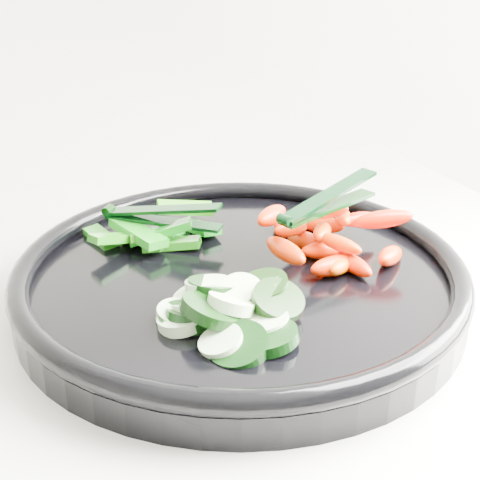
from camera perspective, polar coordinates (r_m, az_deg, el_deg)
name	(u,v)px	position (r m, az deg, el deg)	size (l,w,h in m)	color
veggie_tray	(240,277)	(0.56, 0.00, -3.21)	(0.38, 0.38, 0.04)	black
cucumber_pile	(220,310)	(0.49, -1.69, -6.03)	(0.12, 0.13, 0.04)	black
carrot_pile	(327,238)	(0.58, 7.42, 0.18)	(0.14, 0.14, 0.05)	#F32300
pepper_pile	(155,233)	(0.62, -7.30, 0.61)	(0.13, 0.09, 0.04)	#0E6409
tong_carrot	(326,202)	(0.57, 7.38, 3.21)	(0.11, 0.05, 0.02)	black
tong_pepper	(159,215)	(0.61, -6.91, 2.12)	(0.10, 0.08, 0.02)	black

